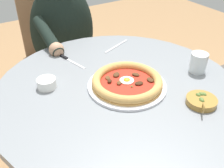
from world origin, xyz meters
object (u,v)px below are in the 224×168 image
object	(u,v)px
ramekin_capers	(47,83)
cafe_chair_diner	(59,50)
fork_utensil	(116,46)
diner_person	(66,62)
pizza_on_plate	(127,83)
dining_table	(117,118)
olive_pan	(201,101)
water_glass	(198,63)
steak_knife	(65,58)

from	to	relation	value
ramekin_capers	cafe_chair_diner	size ratio (longest dim) A/B	0.08
fork_utensil	diner_person	bearing A→B (deg)	17.59
diner_person	pizza_on_plate	bearing A→B (deg)	177.18
pizza_on_plate	dining_table	bearing A→B (deg)	48.95
olive_pan	diner_person	xyz separation A→B (m)	(0.91, 0.12, -0.24)
pizza_on_plate	ramekin_capers	distance (m)	0.30
ramekin_capers	fork_utensil	size ratio (longest dim) A/B	0.42
dining_table	cafe_chair_diner	xyz separation A→B (m)	(0.81, -0.08, -0.06)
dining_table	cafe_chair_diner	size ratio (longest dim) A/B	1.04
pizza_on_plate	cafe_chair_diner	world-z (taller)	cafe_chair_diner
pizza_on_plate	olive_pan	size ratio (longest dim) A/B	2.68
diner_person	water_glass	bearing A→B (deg)	-159.81
fork_utensil	steak_knife	bearing A→B (deg)	84.92
steak_knife	olive_pan	size ratio (longest dim) A/B	1.83
olive_pan	diner_person	size ratio (longest dim) A/B	0.09
olive_pan	dining_table	bearing A→B (deg)	37.14
cafe_chair_diner	ramekin_capers	bearing A→B (deg)	155.82
ramekin_capers	diner_person	bearing A→B (deg)	-28.67
dining_table	steak_knife	distance (m)	0.36
ramekin_capers	cafe_chair_diner	world-z (taller)	cafe_chair_diner
pizza_on_plate	cafe_chair_diner	xyz separation A→B (m)	(0.84, -0.05, -0.23)
ramekin_capers	pizza_on_plate	bearing A→B (deg)	-121.55
steak_knife	pizza_on_plate	bearing A→B (deg)	-162.18
dining_table	water_glass	xyz separation A→B (m)	(-0.08, -0.33, 0.20)
olive_pan	steak_knife	bearing A→B (deg)	25.60
steak_knife	fork_utensil	world-z (taller)	steak_knife
steak_knife	fork_utensil	bearing A→B (deg)	-95.08
water_glass	ramekin_capers	xyz separation A→B (m)	(0.22, 0.56, -0.02)
steak_knife	dining_table	bearing A→B (deg)	-165.36
olive_pan	cafe_chair_diner	size ratio (longest dim) A/B	0.12
water_glass	diner_person	world-z (taller)	diner_person
diner_person	cafe_chair_diner	distance (m)	0.15
water_glass	cafe_chair_diner	size ratio (longest dim) A/B	0.09
dining_table	diner_person	world-z (taller)	diner_person
water_glass	fork_utensil	distance (m)	0.40
pizza_on_plate	diner_person	bearing A→B (deg)	-2.82
fork_utensil	diner_person	size ratio (longest dim) A/B	0.14
olive_pan	fork_utensil	bearing A→B (deg)	0.41
water_glass	ramekin_capers	bearing A→B (deg)	68.85
pizza_on_plate	steak_knife	size ratio (longest dim) A/B	1.47
pizza_on_plate	ramekin_capers	bearing A→B (deg)	58.45
dining_table	diner_person	xyz separation A→B (m)	(0.66, -0.06, -0.07)
ramekin_capers	cafe_chair_diner	bearing A→B (deg)	-24.18
dining_table	pizza_on_plate	world-z (taller)	pizza_on_plate
water_glass	olive_pan	world-z (taller)	water_glass
dining_table	olive_pan	world-z (taller)	olive_pan
steak_knife	cafe_chair_diner	bearing A→B (deg)	-17.15
ramekin_capers	dining_table	bearing A→B (deg)	-120.34
water_glass	olive_pan	distance (m)	0.22
diner_person	olive_pan	bearing A→B (deg)	-172.23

